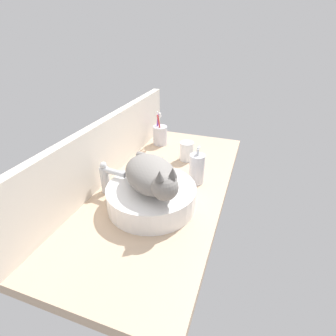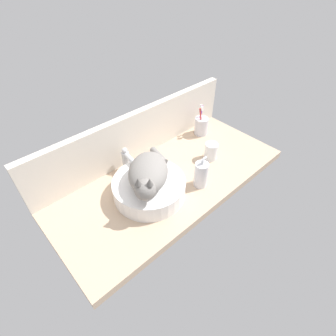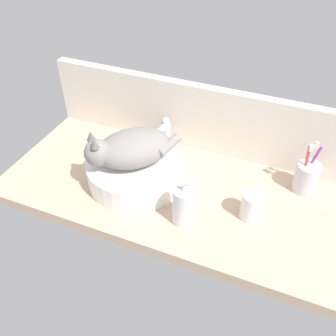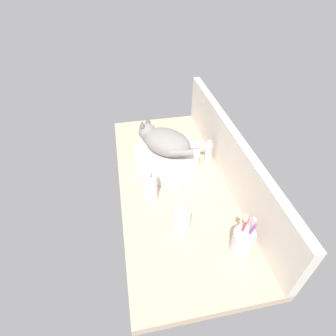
{
  "view_description": "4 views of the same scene",
  "coord_description": "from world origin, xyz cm",
  "px_view_note": "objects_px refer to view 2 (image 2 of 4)",
  "views": [
    {
      "loc": [
        -87.58,
        -33.94,
        60.9
      ],
      "look_at": [
        1.33,
        -2.62,
        8.04
      ],
      "focal_mm": 28.0,
      "sensor_mm": 36.0,
      "label": 1
    },
    {
      "loc": [
        -64.41,
        -68.48,
        90.07
      ],
      "look_at": [
        -3.9,
        -2.86,
        10.47
      ],
      "focal_mm": 28.0,
      "sensor_mm": 36.0,
      "label": 2
    },
    {
      "loc": [
        33.3,
        -87.61,
        87.21
      ],
      "look_at": [
        -2.93,
        -0.45,
        7.96
      ],
      "focal_mm": 40.0,
      "sensor_mm": 36.0,
      "label": 3
    },
    {
      "loc": [
        87.75,
        -21.24,
        87.96
      ],
      "look_at": [
        -2.78,
        -3.45,
        7.28
      ],
      "focal_mm": 28.0,
      "sensor_mm": 36.0,
      "label": 4
    }
  ],
  "objects_px": {
    "faucet": "(127,160)",
    "water_glass": "(211,152)",
    "sink_basin": "(149,188)",
    "cat": "(148,174)",
    "toothbrush_cup": "(201,126)",
    "soap_dispenser": "(201,174)"
  },
  "relations": [
    {
      "from": "faucet",
      "to": "water_glass",
      "type": "xyz_separation_m",
      "value": [
        0.38,
        -0.22,
        -0.03
      ]
    },
    {
      "from": "sink_basin",
      "to": "faucet",
      "type": "xyz_separation_m",
      "value": [
        0.02,
        0.2,
        0.03
      ]
    },
    {
      "from": "cat",
      "to": "water_glass",
      "type": "bearing_deg",
      "value": -1.24
    },
    {
      "from": "sink_basin",
      "to": "toothbrush_cup",
      "type": "height_order",
      "value": "toothbrush_cup"
    },
    {
      "from": "toothbrush_cup",
      "to": "water_glass",
      "type": "bearing_deg",
      "value": -125.54
    },
    {
      "from": "faucet",
      "to": "soap_dispenser",
      "type": "height_order",
      "value": "soap_dispenser"
    },
    {
      "from": "sink_basin",
      "to": "toothbrush_cup",
      "type": "bearing_deg",
      "value": 17.74
    },
    {
      "from": "cat",
      "to": "water_glass",
      "type": "xyz_separation_m",
      "value": [
        0.42,
        -0.01,
        -0.1
      ]
    },
    {
      "from": "cat",
      "to": "faucet",
      "type": "xyz_separation_m",
      "value": [
        0.03,
        0.21,
        -0.07
      ]
    },
    {
      "from": "cat",
      "to": "water_glass",
      "type": "distance_m",
      "value": 0.43
    },
    {
      "from": "sink_basin",
      "to": "toothbrush_cup",
      "type": "xyz_separation_m",
      "value": [
        0.55,
        0.17,
        0.01
      ]
    },
    {
      "from": "sink_basin",
      "to": "soap_dispenser",
      "type": "distance_m",
      "value": 0.25
    },
    {
      "from": "soap_dispenser",
      "to": "toothbrush_cup",
      "type": "xyz_separation_m",
      "value": [
        0.33,
        0.29,
        -0.01
      ]
    },
    {
      "from": "water_glass",
      "to": "sink_basin",
      "type": "bearing_deg",
      "value": 177.29
    },
    {
      "from": "toothbrush_cup",
      "to": "water_glass",
      "type": "relative_size",
      "value": 2.0
    },
    {
      "from": "sink_basin",
      "to": "faucet",
      "type": "distance_m",
      "value": 0.2
    },
    {
      "from": "sink_basin",
      "to": "soap_dispenser",
      "type": "xyz_separation_m",
      "value": [
        0.22,
        -0.12,
        0.02
      ]
    },
    {
      "from": "sink_basin",
      "to": "water_glass",
      "type": "distance_m",
      "value": 0.41
    },
    {
      "from": "toothbrush_cup",
      "to": "sink_basin",
      "type": "bearing_deg",
      "value": -162.26
    },
    {
      "from": "cat",
      "to": "toothbrush_cup",
      "type": "relative_size",
      "value": 1.59
    },
    {
      "from": "sink_basin",
      "to": "water_glass",
      "type": "xyz_separation_m",
      "value": [
        0.41,
        -0.02,
        -0.0
      ]
    },
    {
      "from": "sink_basin",
      "to": "faucet",
      "type": "height_order",
      "value": "faucet"
    }
  ]
}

